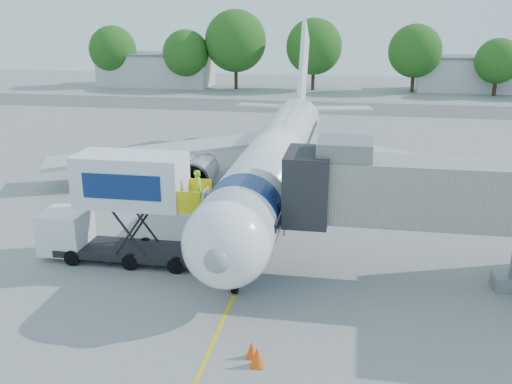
# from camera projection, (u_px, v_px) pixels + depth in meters

# --- Properties ---
(ground) EXTENTS (160.00, 160.00, 0.00)m
(ground) POSITION_uv_depth(u_px,v_px,m) (268.00, 219.00, 34.35)
(ground) COLOR gray
(ground) RESTS_ON ground
(guidance_line) EXTENTS (0.15, 70.00, 0.01)m
(guidance_line) POSITION_uv_depth(u_px,v_px,m) (268.00, 219.00, 34.35)
(guidance_line) COLOR yellow
(guidance_line) RESTS_ON ground
(taxiway_strip) EXTENTS (120.00, 10.00, 0.01)m
(taxiway_strip) POSITION_uv_depth(u_px,v_px,m) (317.00, 108.00, 73.75)
(taxiway_strip) COLOR #59595B
(taxiway_strip) RESTS_ON ground
(aircraft) EXTENTS (34.17, 37.73, 11.35)m
(aircraft) POSITION_uv_depth(u_px,v_px,m) (278.00, 156.00, 37.32)
(aircraft) COLOR white
(aircraft) RESTS_ON ground
(jet_bridge) EXTENTS (13.90, 3.20, 6.60)m
(jet_bridge) POSITION_uv_depth(u_px,v_px,m) (423.00, 193.00, 25.15)
(jet_bridge) COLOR #A59E8D
(jet_bridge) RESTS_ON ground
(catering_hiloader) EXTENTS (8.50, 2.44, 5.50)m
(catering_hiloader) POSITION_uv_depth(u_px,v_px,m) (120.00, 208.00, 27.97)
(catering_hiloader) COLOR black
(catering_hiloader) RESTS_ON ground
(safety_cone_a) EXTENTS (0.49, 0.49, 0.77)m
(safety_cone_a) POSITION_uv_depth(u_px,v_px,m) (257.00, 357.00, 20.08)
(safety_cone_a) COLOR #F2510C
(safety_cone_a) RESTS_ON ground
(safety_cone_b) EXTENTS (0.42, 0.42, 0.66)m
(safety_cone_b) POSITION_uv_depth(u_px,v_px,m) (252.00, 350.00, 20.61)
(safety_cone_b) COLOR #F2510C
(safety_cone_b) RESTS_ON ground
(outbuilding_left) EXTENTS (18.40, 8.40, 5.30)m
(outbuilding_left) POSITION_uv_depth(u_px,v_px,m) (157.00, 69.00, 94.43)
(outbuilding_left) COLOR beige
(outbuilding_left) RESTS_ON ground
(outbuilding_right) EXTENTS (16.40, 7.40, 5.30)m
(outbuilding_right) POSITION_uv_depth(u_px,v_px,m) (470.00, 74.00, 88.09)
(outbuilding_right) COLOR beige
(outbuilding_right) RESTS_ON ground
(tree_a) EXTENTS (7.63, 7.63, 9.72)m
(tree_a) POSITION_uv_depth(u_px,v_px,m) (113.00, 50.00, 92.66)
(tree_a) COLOR #382314
(tree_a) RESTS_ON ground
(tree_b) EXTENTS (7.23, 7.23, 9.22)m
(tree_b) POSITION_uv_depth(u_px,v_px,m) (186.00, 53.00, 89.32)
(tree_b) COLOR #382314
(tree_b) RESTS_ON ground
(tree_c) EXTENTS (9.59, 9.59, 12.23)m
(tree_c) POSITION_uv_depth(u_px,v_px,m) (236.00, 41.00, 88.92)
(tree_c) COLOR #382314
(tree_c) RESTS_ON ground
(tree_d) EXTENTS (8.61, 8.61, 10.98)m
(tree_d) POSITION_uv_depth(u_px,v_px,m) (314.00, 47.00, 87.76)
(tree_d) COLOR #382314
(tree_d) RESTS_ON ground
(tree_e) EXTENTS (7.97, 7.97, 10.17)m
(tree_e) POSITION_uv_depth(u_px,v_px,m) (415.00, 51.00, 85.65)
(tree_e) COLOR #382314
(tree_e) RESTS_ON ground
(tree_f) EXTENTS (6.49, 6.49, 8.28)m
(tree_f) POSITION_uv_depth(u_px,v_px,m) (498.00, 61.00, 82.25)
(tree_f) COLOR #382314
(tree_f) RESTS_ON ground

